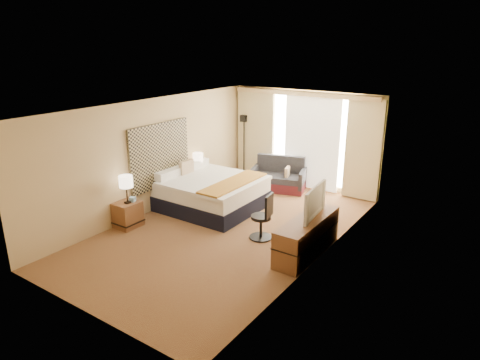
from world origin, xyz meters
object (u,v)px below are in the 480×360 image
Objects in this scene: bed at (211,192)px; television at (310,201)px; loveseat at (279,179)px; desk_chair at (263,219)px; lamp_right at (198,158)px; nightstand_left at (128,214)px; nightstand_right at (202,184)px; media_dresser at (307,236)px; floor_lamp at (244,134)px; lamp_left at (126,182)px.

television is at bearing -13.16° from bed.
loveseat is at bearing 72.42° from bed.
lamp_right reaches higher than desk_chair.
nightstand_right is (0.00, 2.50, 0.00)m from nightstand_left.
nightstand_left is at bearing -88.68° from lamp_right.
loveseat is 1.63× the size of desk_chair.
media_dresser is 1.16× the size of loveseat.
television is (0.95, 0.06, 0.57)m from desk_chair.
bed is 2.02m from desk_chair.
lamp_right is (-0.06, 2.44, 0.70)m from nightstand_left.
television reaches higher than loveseat.
media_dresser is at bearing -42.29° from floor_lamp.
nightstand_left is 0.35× the size of loveseat.
nightstand_left is 4.47m from floor_lamp.
floor_lamp is at bearing 118.89° from desk_chair.
bed is at bearing 164.36° from media_dresser.
floor_lamp is at bearing 87.78° from nightstand_right.
lamp_right is at bearing 159.63° from media_dresser.
floor_lamp reaches higher than bed.
lamp_left is at bearing -163.63° from media_dresser.
lamp_left reaches higher than lamp_right.
media_dresser is 3.29× the size of lamp_right.
lamp_right is at bearing -152.37° from loveseat.
media_dresser is at bearing -15.14° from desk_chair.
lamp_right is (-1.53, -1.50, 0.69)m from loveseat.
nightstand_right is at bearing 142.80° from desk_chair.
bed is 2.98m from television.
floor_lamp is at bearing 89.79° from lamp_left.
nightstand_left is 1.01× the size of lamp_right.
bed is 3.97× the size of lamp_right.
floor_lamp is at bearing 42.79° from television.
lamp_left is (-0.02, -4.37, -0.26)m from floor_lamp.
nightstand_left is 0.75m from lamp_left.
television is at bearing 109.05° from media_dresser.
lamp_right reaches higher than bed.
nightstand_right is 2.06m from loveseat.
lamp_right reaches higher than nightstand_left.
bed reaches higher than desk_chair.
media_dresser is 1.89× the size of desk_chair.
lamp_left is at bearing -126.49° from loveseat.
lamp_right is (-0.13, -1.91, -0.31)m from floor_lamp.
bed reaches higher than nightstand_right.
lamp_left is (0.06, -0.02, 0.75)m from nightstand_left.
loveseat reaches higher than nightstand_right.
floor_lamp is 4.38m from lamp_left.
desk_chair is (2.70, 1.13, 0.15)m from nightstand_left.
floor_lamp reaches higher than lamp_left.
loveseat is 1.50× the size of television.
nightstand_left is 2.50m from nightstand_right.
desk_chair is 2.94m from lamp_left.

